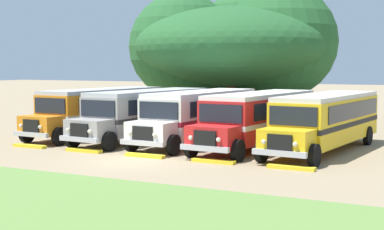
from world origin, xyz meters
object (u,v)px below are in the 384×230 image
at_px(parked_bus_slot_1, 147,112).
at_px(parked_bus_slot_2, 200,114).
at_px(parked_bus_slot_0, 101,109).
at_px(parked_bus_slot_3, 260,117).
at_px(parked_bus_slot_4, 326,119).
at_px(broad_shade_tree, 237,46).

xyz_separation_m(parked_bus_slot_1, parked_bus_slot_2, (3.28, 0.29, 0.00)).
height_order(parked_bus_slot_0, parked_bus_slot_2, same).
bearing_deg(parked_bus_slot_3, parked_bus_slot_4, 96.18).
bearing_deg(broad_shade_tree, parked_bus_slot_2, -76.17).
bearing_deg(broad_shade_tree, parked_bus_slot_3, -62.69).
height_order(parked_bus_slot_2, parked_bus_slot_3, same).
xyz_separation_m(parked_bus_slot_1, parked_bus_slot_3, (6.88, 0.00, 0.00)).
bearing_deg(parked_bus_slot_0, parked_bus_slot_3, 90.65).
distance_m(parked_bus_slot_3, broad_shade_tree, 15.27).
bearing_deg(parked_bus_slot_1, parked_bus_slot_4, 94.59).
bearing_deg(parked_bus_slot_4, parked_bus_slot_3, -82.99).
relative_size(parked_bus_slot_1, broad_shade_tree, 0.70).
distance_m(parked_bus_slot_1, parked_bus_slot_3, 6.88).
distance_m(parked_bus_slot_0, broad_shade_tree, 13.76).
distance_m(parked_bus_slot_2, broad_shade_tree, 13.79).
bearing_deg(parked_bus_slot_4, broad_shade_tree, -136.92).
distance_m(parked_bus_slot_2, parked_bus_slot_3, 3.61).
relative_size(parked_bus_slot_3, parked_bus_slot_4, 1.00).
height_order(parked_bus_slot_3, parked_bus_slot_4, same).
relative_size(parked_bus_slot_0, parked_bus_slot_2, 1.00).
height_order(parked_bus_slot_2, parked_bus_slot_4, same).
bearing_deg(parked_bus_slot_4, parked_bus_slot_2, -86.43).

